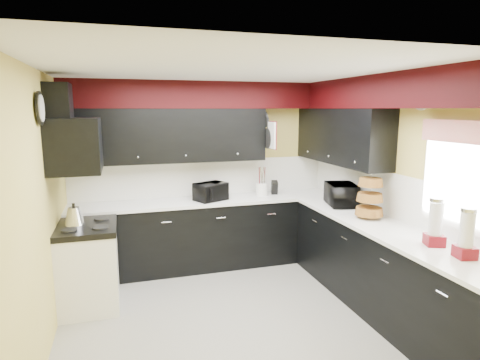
{
  "coord_description": "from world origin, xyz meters",
  "views": [
    {
      "loc": [
        -1.11,
        -3.69,
        2.14
      ],
      "look_at": [
        0.22,
        0.74,
        1.32
      ],
      "focal_mm": 30.0,
      "sensor_mm": 36.0,
      "label": 1
    }
  ],
  "objects_px": {
    "kettle": "(74,216)",
    "utensil_crock": "(262,189)",
    "knife_block": "(274,188)",
    "toaster_oven": "(211,192)",
    "microwave": "(342,195)"
  },
  "relations": [
    {
      "from": "microwave",
      "to": "utensil_crock",
      "type": "bearing_deg",
      "value": 56.79
    },
    {
      "from": "toaster_oven",
      "to": "knife_block",
      "type": "distance_m",
      "value": 0.96
    },
    {
      "from": "microwave",
      "to": "kettle",
      "type": "height_order",
      "value": "microwave"
    },
    {
      "from": "toaster_oven",
      "to": "knife_block",
      "type": "relative_size",
      "value": 2.15
    },
    {
      "from": "toaster_oven",
      "to": "microwave",
      "type": "height_order",
      "value": "microwave"
    },
    {
      "from": "microwave",
      "to": "utensil_crock",
      "type": "height_order",
      "value": "microwave"
    },
    {
      "from": "kettle",
      "to": "toaster_oven",
      "type": "bearing_deg",
      "value": 20.9
    },
    {
      "from": "microwave",
      "to": "utensil_crock",
      "type": "relative_size",
      "value": 2.84
    },
    {
      "from": "microwave",
      "to": "knife_block",
      "type": "bearing_deg",
      "value": 47.43
    },
    {
      "from": "toaster_oven",
      "to": "kettle",
      "type": "bearing_deg",
      "value": 176.52
    },
    {
      "from": "toaster_oven",
      "to": "microwave",
      "type": "xyz_separation_m",
      "value": [
        1.52,
        -0.75,
        0.02
      ]
    },
    {
      "from": "utensil_crock",
      "to": "knife_block",
      "type": "xyz_separation_m",
      "value": [
        0.2,
        0.03,
        0.01
      ]
    },
    {
      "from": "knife_block",
      "to": "kettle",
      "type": "height_order",
      "value": "knife_block"
    },
    {
      "from": "kettle",
      "to": "utensil_crock",
      "type": "bearing_deg",
      "value": 16.67
    },
    {
      "from": "kettle",
      "to": "knife_block",
      "type": "bearing_deg",
      "value": 16.05
    }
  ]
}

